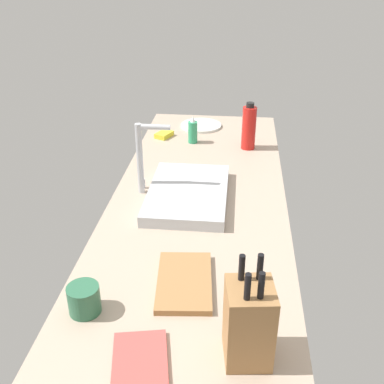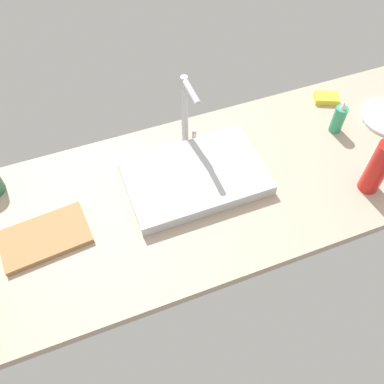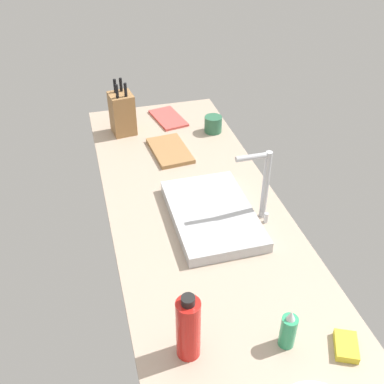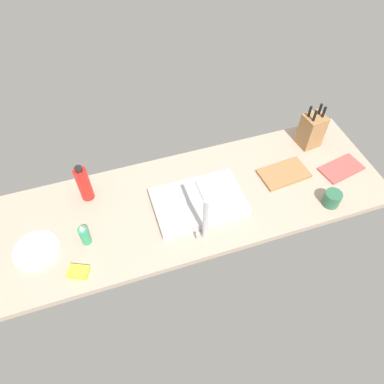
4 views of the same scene
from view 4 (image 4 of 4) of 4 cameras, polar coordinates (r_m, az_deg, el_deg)
countertop_slab at (r=186.47cm, az=0.94°, el=-1.31°), size 196.56×65.86×3.50cm
sink_basin at (r=180.95cm, az=1.05°, el=-1.60°), size 44.85×29.16×4.22cm
faucet at (r=159.40cm, az=1.92°, el=-3.60°), size 5.50×13.05×27.90cm
knife_block at (r=215.21cm, az=18.28°, el=9.21°), size 12.44×11.86×26.17cm
cutting_board at (r=200.53cm, az=14.25°, el=2.81°), size 27.00×17.51×1.80cm
soap_bottle at (r=173.04cm, az=-16.57°, el=-6.50°), size 4.45×4.45×13.29cm
water_bottle at (r=185.48cm, az=-16.66°, el=1.27°), size 6.51×6.51×22.08cm
dinner_plate at (r=182.29cm, az=-23.25°, el=-8.44°), size 21.37×21.37×1.20cm
dish_towel at (r=213.27cm, az=22.45°, el=3.41°), size 25.18×16.82×1.20cm
coffee_mug at (r=192.99cm, az=21.18°, el=-0.98°), size 8.42×8.42×7.85cm
dish_sponge at (r=169.72cm, az=-17.48°, el=-11.90°), size 10.69×9.22×2.40cm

